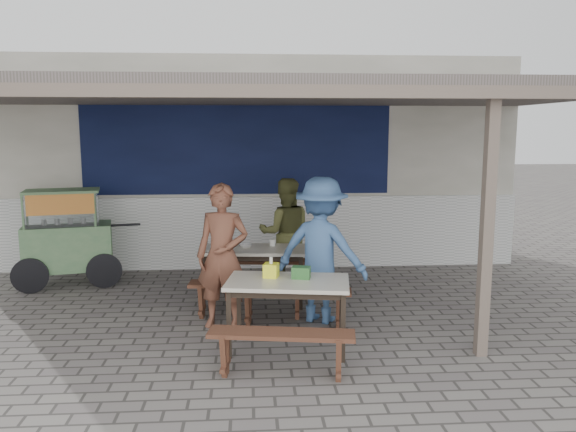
{
  "coord_description": "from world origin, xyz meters",
  "views": [
    {
      "loc": [
        -0.02,
        -6.26,
        2.31
      ],
      "look_at": [
        0.48,
        0.9,
        1.2
      ],
      "focal_mm": 35.0,
      "sensor_mm": 36.0,
      "label": 1
    }
  ],
  "objects_px": {
    "table_left": "(253,254)",
    "bench_right_wall": "(293,299)",
    "tissue_box": "(271,270)",
    "donation_box": "(301,273)",
    "bench_left_street": "(249,291)",
    "table_right": "(288,288)",
    "patron_street_side": "(223,256)",
    "condiment_jar": "(273,242)",
    "patron_right_table": "(321,250)",
    "condiment_bowl": "(246,246)",
    "vendor_cart": "(67,234)",
    "patron_wall_side": "(285,233)",
    "bench_right_street": "(281,344)",
    "bench_left_wall": "(257,267)"
  },
  "relations": [
    {
      "from": "patron_wall_side",
      "to": "table_left",
      "type": "bearing_deg",
      "value": 58.83
    },
    {
      "from": "patron_street_side",
      "to": "patron_right_table",
      "type": "relative_size",
      "value": 0.97
    },
    {
      "from": "bench_right_street",
      "to": "patron_right_table",
      "type": "height_order",
      "value": "patron_right_table"
    },
    {
      "from": "patron_street_side",
      "to": "table_right",
      "type": "bearing_deg",
      "value": -31.44
    },
    {
      "from": "bench_left_street",
      "to": "vendor_cart",
      "type": "bearing_deg",
      "value": 153.29
    },
    {
      "from": "bench_left_wall",
      "to": "patron_street_side",
      "type": "distance_m",
      "value": 1.63
    },
    {
      "from": "bench_right_street",
      "to": "bench_right_wall",
      "type": "relative_size",
      "value": 1.0
    },
    {
      "from": "bench_left_street",
      "to": "tissue_box",
      "type": "relative_size",
      "value": 10.12
    },
    {
      "from": "donation_box",
      "to": "bench_left_street",
      "type": "bearing_deg",
      "value": 120.0
    },
    {
      "from": "vendor_cart",
      "to": "bench_right_street",
      "type": "bearing_deg",
      "value": -61.22
    },
    {
      "from": "bench_right_street",
      "to": "patron_street_side",
      "type": "distance_m",
      "value": 1.64
    },
    {
      "from": "bench_right_wall",
      "to": "vendor_cart",
      "type": "bearing_deg",
      "value": 156.79
    },
    {
      "from": "condiment_jar",
      "to": "condiment_bowl",
      "type": "distance_m",
      "value": 0.37
    },
    {
      "from": "tissue_box",
      "to": "bench_right_wall",
      "type": "bearing_deg",
      "value": 63.31
    },
    {
      "from": "patron_wall_side",
      "to": "condiment_bowl",
      "type": "bearing_deg",
      "value": 50.68
    },
    {
      "from": "bench_left_wall",
      "to": "donation_box",
      "type": "xyz_separation_m",
      "value": [
        0.43,
        -2.16,
        0.48
      ]
    },
    {
      "from": "patron_right_table",
      "to": "donation_box",
      "type": "xyz_separation_m",
      "value": [
        -0.32,
        -0.81,
        -0.06
      ]
    },
    {
      "from": "donation_box",
      "to": "bench_right_wall",
      "type": "bearing_deg",
      "value": 93.21
    },
    {
      "from": "patron_wall_side",
      "to": "patron_right_table",
      "type": "bearing_deg",
      "value": 102.37
    },
    {
      "from": "bench_right_street",
      "to": "bench_right_wall",
      "type": "bearing_deg",
      "value": 90.0
    },
    {
      "from": "bench_left_street",
      "to": "vendor_cart",
      "type": "distance_m",
      "value": 3.22
    },
    {
      "from": "condiment_bowl",
      "to": "vendor_cart",
      "type": "bearing_deg",
      "value": 159.09
    },
    {
      "from": "bench_left_street",
      "to": "condiment_jar",
      "type": "height_order",
      "value": "condiment_jar"
    },
    {
      "from": "condiment_jar",
      "to": "condiment_bowl",
      "type": "bearing_deg",
      "value": -168.3
    },
    {
      "from": "table_left",
      "to": "bench_right_wall",
      "type": "xyz_separation_m",
      "value": [
        0.45,
        -0.93,
        -0.34
      ]
    },
    {
      "from": "table_left",
      "to": "vendor_cart",
      "type": "relative_size",
      "value": 0.84
    },
    {
      "from": "bench_right_street",
      "to": "bench_right_wall",
      "type": "height_order",
      "value": "same"
    },
    {
      "from": "bench_right_street",
      "to": "donation_box",
      "type": "height_order",
      "value": "donation_box"
    },
    {
      "from": "tissue_box",
      "to": "table_right",
      "type": "bearing_deg",
      "value": -39.82
    },
    {
      "from": "bench_right_street",
      "to": "tissue_box",
      "type": "bearing_deg",
      "value": 103.03
    },
    {
      "from": "bench_right_wall",
      "to": "table_right",
      "type": "bearing_deg",
      "value": -90.0
    },
    {
      "from": "vendor_cart",
      "to": "table_right",
      "type": "bearing_deg",
      "value": -53.68
    },
    {
      "from": "vendor_cart",
      "to": "patron_right_table",
      "type": "bearing_deg",
      "value": -39.73
    },
    {
      "from": "bench_right_street",
      "to": "tissue_box",
      "type": "relative_size",
      "value": 9.41
    },
    {
      "from": "patron_wall_side",
      "to": "condiment_bowl",
      "type": "distance_m",
      "value": 0.91
    },
    {
      "from": "table_right",
      "to": "patron_street_side",
      "type": "relative_size",
      "value": 0.8
    },
    {
      "from": "bench_left_street",
      "to": "condiment_jar",
      "type": "xyz_separation_m",
      "value": [
        0.32,
        0.76,
        0.46
      ]
    },
    {
      "from": "bench_left_wall",
      "to": "condiment_jar",
      "type": "distance_m",
      "value": 0.67
    },
    {
      "from": "bench_left_street",
      "to": "patron_street_side",
      "type": "xyz_separation_m",
      "value": [
        -0.31,
        -0.28,
        0.51
      ]
    },
    {
      "from": "patron_right_table",
      "to": "donation_box",
      "type": "distance_m",
      "value": 0.88
    },
    {
      "from": "patron_right_table",
      "to": "patron_wall_side",
      "type": "bearing_deg",
      "value": -50.04
    },
    {
      "from": "patron_right_table",
      "to": "condiment_bowl",
      "type": "bearing_deg",
      "value": -14.31
    },
    {
      "from": "table_left",
      "to": "condiment_jar",
      "type": "bearing_deg",
      "value": 36.13
    },
    {
      "from": "table_left",
      "to": "bench_right_wall",
      "type": "distance_m",
      "value": 1.08
    },
    {
      "from": "bench_left_street",
      "to": "condiment_jar",
      "type": "bearing_deg",
      "value": 72.76
    },
    {
      "from": "vendor_cart",
      "to": "condiment_bowl",
      "type": "height_order",
      "value": "vendor_cart"
    },
    {
      "from": "bench_right_street",
      "to": "vendor_cart",
      "type": "bearing_deg",
      "value": 140.2
    },
    {
      "from": "table_left",
      "to": "condiment_bowl",
      "type": "xyz_separation_m",
      "value": [
        -0.1,
        0.08,
        0.1
      ]
    },
    {
      "from": "table_left",
      "to": "table_right",
      "type": "bearing_deg",
      "value": -72.49
    },
    {
      "from": "patron_right_table",
      "to": "bench_left_street",
      "type": "bearing_deg",
      "value": 18.81
    }
  ]
}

